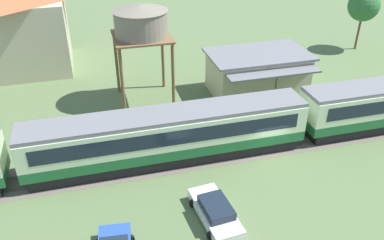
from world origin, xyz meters
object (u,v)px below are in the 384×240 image
at_px(parked_car_white, 215,212).
at_px(yard_tree_0, 364,5).
at_px(station_building, 257,72).
at_px(passenger_train, 172,134).
at_px(water_tower, 141,23).
at_px(station_house_terracotta_roof, 10,24).

distance_m(parked_car_white, yard_tree_0, 35.22).
distance_m(station_building, parked_car_white, 18.31).
relative_size(passenger_train, parked_car_white, 13.08).
height_order(passenger_train, yard_tree_0, yard_tree_0).
xyz_separation_m(passenger_train, parked_car_white, (1.13, -6.79, -1.60)).
distance_m(water_tower, yard_tree_0, 28.09).
bearing_deg(parked_car_white, station_house_terracotta_roof, 20.73).
height_order(passenger_train, station_building, passenger_train).
relative_size(passenger_train, yard_tree_0, 8.77).
relative_size(water_tower, yard_tree_0, 1.24).
xyz_separation_m(water_tower, parked_car_white, (1.42, -16.94, -6.75)).
bearing_deg(station_house_terracotta_roof, passenger_train, -59.33).
bearing_deg(water_tower, parked_car_white, -85.22).
height_order(station_building, yard_tree_0, yard_tree_0).
height_order(station_house_terracotta_roof, water_tower, station_house_terracotta_roof).
bearing_deg(station_house_terracotta_roof, yard_tree_0, -6.40).
bearing_deg(yard_tree_0, passenger_train, -148.25).
bearing_deg(water_tower, yard_tree_0, 13.50).
distance_m(station_building, water_tower, 12.07).
distance_m(passenger_train, yard_tree_0, 31.85).
relative_size(water_tower, parked_car_white, 1.86).
relative_size(passenger_train, station_house_terracotta_roof, 5.12).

